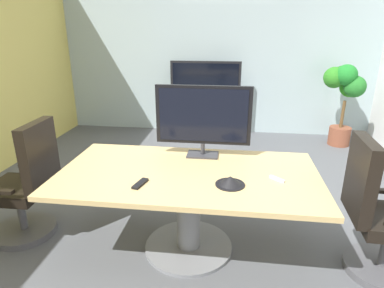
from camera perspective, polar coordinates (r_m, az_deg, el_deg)
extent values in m
plane|color=#515459|center=(3.14, -0.15, -15.81)|extent=(7.77, 7.77, 0.00)
cube|color=#9EB2B7|center=(5.95, 4.31, 15.65)|extent=(5.55, 0.10, 2.83)
cube|color=tan|center=(2.63, -0.71, -5.30)|extent=(2.09, 1.10, 0.04)
cylinder|color=slate|center=(2.81, -0.67, -12.09)|extent=(0.20, 0.20, 0.69)
cylinder|color=slate|center=(3.00, -0.65, -17.48)|extent=(0.76, 0.76, 0.03)
cylinder|color=#4C4C51|center=(3.53, -27.28, -13.33)|extent=(0.56, 0.56, 0.06)
cylinder|color=#4C4C51|center=(3.43, -27.83, -10.35)|extent=(0.07, 0.07, 0.36)
cube|color=black|center=(3.33, -28.43, -7.05)|extent=(0.49, 0.49, 0.10)
cube|color=black|center=(3.06, -25.24, -2.02)|extent=(0.10, 0.46, 0.60)
cube|color=black|center=(3.47, -26.15, -3.47)|extent=(0.28, 0.06, 0.03)
cylinder|color=#4C4C51|center=(3.14, 30.23, -18.31)|extent=(0.56, 0.56, 0.06)
cube|color=black|center=(2.68, 27.57, -5.43)|extent=(0.11, 0.46, 0.60)
cube|color=black|center=(3.07, 30.10, -7.12)|extent=(0.28, 0.06, 0.03)
cube|color=#333338|center=(2.95, 1.88, -1.88)|extent=(0.28, 0.18, 0.02)
cylinder|color=#333338|center=(2.93, 1.90, -0.83)|extent=(0.04, 0.04, 0.10)
cube|color=black|center=(2.85, 1.99, 5.10)|extent=(0.84, 0.04, 0.52)
cube|color=black|center=(2.83, 1.95, 5.00)|extent=(0.77, 0.01, 0.47)
cube|color=#B7BABC|center=(5.81, 2.29, 4.18)|extent=(0.90, 0.36, 0.55)
cube|color=black|center=(5.65, 2.36, 10.54)|extent=(1.20, 0.06, 0.76)
cube|color=black|center=(5.61, 2.33, 10.48)|extent=(1.12, 0.01, 0.69)
cylinder|color=brown|center=(5.88, 24.46, 1.31)|extent=(0.34, 0.34, 0.30)
cylinder|color=brown|center=(5.78, 24.97, 4.78)|extent=(0.05, 0.05, 0.44)
sphere|color=#268615|center=(5.79, 26.89, 8.43)|extent=(0.21, 0.21, 0.21)
sphere|color=#29881B|center=(5.82, 26.05, 8.97)|extent=(0.32, 0.32, 0.32)
sphere|color=#206B18|center=(5.80, 24.92, 11.02)|extent=(0.29, 0.29, 0.29)
sphere|color=#2B7B20|center=(5.57, 23.76, 10.66)|extent=(0.33, 0.33, 0.33)
sphere|color=#1D7927|center=(5.53, 25.52, 10.89)|extent=(0.32, 0.32, 0.32)
sphere|color=#226F25|center=(5.59, 26.71, 9.00)|extent=(0.33, 0.33, 0.33)
cone|color=black|center=(2.42, 6.74, -6.42)|extent=(0.19, 0.19, 0.07)
cylinder|color=black|center=(2.43, 6.71, -7.08)|extent=(0.22, 0.22, 0.01)
cube|color=black|center=(2.45, -9.10, -6.88)|extent=(0.09, 0.18, 0.02)
cube|color=silver|center=(2.57, 14.74, -5.97)|extent=(0.11, 0.10, 0.02)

